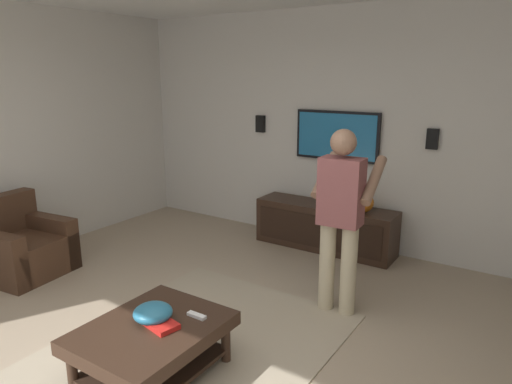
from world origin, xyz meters
TOP-DOWN VIEW (x-y plane):
  - ground_plane at (0.00, 0.00)m, footprint 7.34×7.34m
  - wall_back_tv at (3.11, 0.00)m, footprint 0.10×6.24m
  - area_rug at (0.05, 0.06)m, footprint 2.82×1.91m
  - armchair at (0.34, 2.51)m, footprint 0.89×0.90m
  - coffee_table at (-0.15, 0.06)m, footprint 1.00×0.80m
  - media_console at (2.77, 0.12)m, footprint 0.45×1.70m
  - tv at (3.02, 0.12)m, footprint 0.05×1.05m
  - person_standing at (1.44, -0.63)m, footprint 0.55×0.55m
  - bowl at (-0.10, 0.09)m, footprint 0.27×0.27m
  - remote_white at (0.11, -0.13)m, footprint 0.04×0.15m
  - book at (-0.13, -0.02)m, footprint 0.20×0.25m
  - vase_round at (2.75, -0.36)m, footprint 0.22×0.22m
  - wall_speaker_left at (3.03, -0.97)m, footprint 0.06×0.12m
  - wall_speaker_right at (3.03, 1.21)m, footprint 0.06×0.12m

SIDE VIEW (x-z plane):
  - ground_plane at x=0.00m, z-range 0.00..0.00m
  - area_rug at x=0.05m, z-range 0.00..0.01m
  - media_console at x=2.77m, z-range 0.00..0.55m
  - armchair at x=0.34m, z-range -0.13..0.69m
  - coffee_table at x=-0.15m, z-range 0.10..0.50m
  - remote_white at x=0.11m, z-range 0.40..0.42m
  - book at x=-0.13m, z-range 0.40..0.44m
  - bowl at x=-0.10m, z-range 0.40..0.52m
  - vase_round at x=2.75m, z-range 0.55..0.77m
  - person_standing at x=1.44m, z-range 0.11..1.75m
  - tv at x=3.02m, z-range 1.06..1.65m
  - wall_speaker_left at x=3.03m, z-range 1.29..1.51m
  - wall_back_tv at x=3.11m, z-range 0.00..2.84m
  - wall_speaker_right at x=3.03m, z-range 1.32..1.54m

